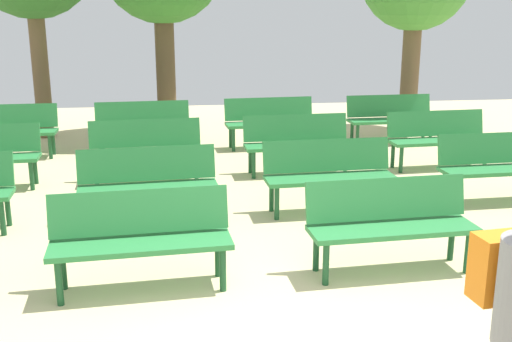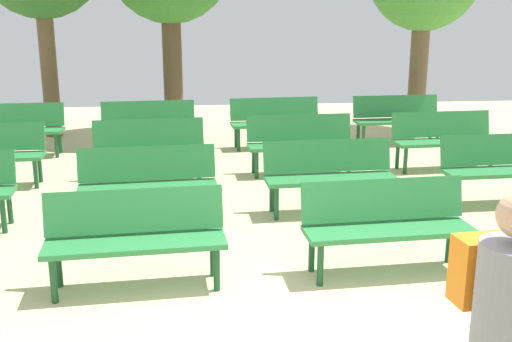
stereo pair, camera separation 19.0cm
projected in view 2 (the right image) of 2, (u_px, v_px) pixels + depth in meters
The scene contains 13 objects.
bench_r0_c1 at pixel (136, 233), 5.52m from camera, with size 1.63×0.60×0.87m.
bench_r0_c2 at pixel (386, 221), 5.84m from camera, with size 1.63×0.58×0.87m.
bench_r1_c1 at pixel (148, 180), 7.20m from camera, with size 1.63×0.61×0.87m.
bench_r1_c2 at pixel (329, 172), 7.56m from camera, with size 1.62×0.56×0.87m.
bench_r1_c3 at pixel (503, 164), 7.90m from camera, with size 1.62×0.54×0.87m.
bench_r2_c1 at pixel (149, 146), 8.95m from camera, with size 1.63×0.59×0.87m.
bench_r2_c2 at pixel (300, 140), 9.30m from camera, with size 1.62×0.54×0.87m.
bench_r2_c3 at pixel (443, 136), 9.58m from camera, with size 1.63×0.58×0.87m.
bench_r3_c0 at pixel (15, 126), 10.38m from camera, with size 1.61×0.53×0.87m.
bench_r3_c1 at pixel (148, 123), 10.64m from camera, with size 1.62×0.56×0.87m.
bench_r3_c2 at pixel (276, 119), 11.02m from camera, with size 1.63×0.59×0.87m.
bench_r3_c3 at pixel (397, 116), 11.30m from camera, with size 1.62×0.54×0.87m.
visitor_with_backpack at pixel (502, 329), 3.03m from camera, with size 0.38×0.55×1.65m.
Camera 2 is at (-0.69, -3.72, 2.48)m, focal length 43.32 mm.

